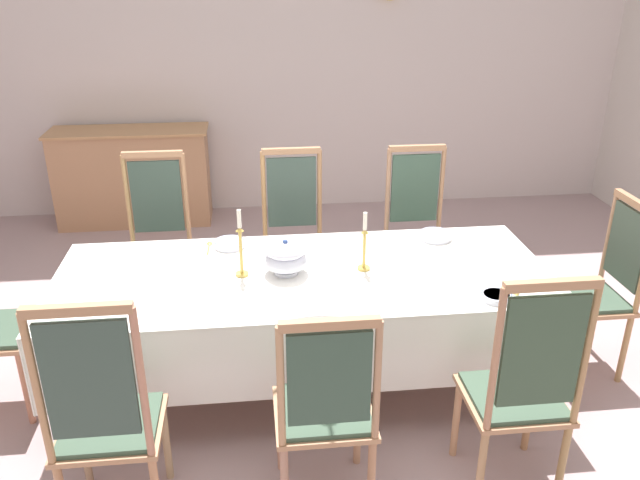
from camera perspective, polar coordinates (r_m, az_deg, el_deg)
name	(u,v)px	position (r m, az deg, el deg)	size (l,w,h in m)	color
ground	(307,399)	(3.83, -1.19, -13.99)	(6.80, 6.35, 0.04)	#A58A8C
back_wall	(274,48)	(6.29, -4.13, 16.68)	(6.80, 0.08, 3.13)	beige
dining_table	(304,284)	(3.57, -1.47, -3.94)	(2.70, 1.05, 0.73)	#A47C4F
tablecloth	(304,291)	(3.59, -1.46, -4.58)	(2.72, 1.07, 0.44)	white
chair_south_a	(104,416)	(2.88, -18.68, -14.64)	(0.44, 0.42, 1.18)	#A57F5F
chair_north_a	(159,239)	(4.49, -14.21, 0.13)	(0.44, 0.42, 1.16)	tan
chair_south_b	(325,407)	(2.85, 0.49, -14.64)	(0.44, 0.42, 1.06)	tan
chair_north_b	(294,233)	(4.45, -2.37, 0.64)	(0.44, 0.42, 1.16)	#A48450
chair_south_c	(522,386)	(3.04, 17.59, -12.35)	(0.44, 0.42, 1.18)	tan
chair_north_c	(417,228)	(4.59, 8.64, 1.07)	(0.44, 0.42, 1.15)	#AC834F
chair_head_east	(599,285)	(4.14, 23.64, -3.68)	(0.42, 0.44, 1.09)	#B07761
soup_tureen	(286,257)	(3.49, -3.09, -1.53)	(0.25, 0.25, 0.20)	white
candlestick_west	(241,249)	(3.46, -7.08, -0.81)	(0.07, 0.07, 0.38)	gold
candlestick_east	(364,247)	(3.52, 3.97, -0.64)	(0.07, 0.07, 0.34)	gold
bowl_near_left	(230,243)	(3.88, -8.07, -0.28)	(0.19, 0.19, 0.04)	white
bowl_near_right	(496,296)	(3.37, 15.46, -4.84)	(0.16, 0.16, 0.03)	white
bowl_far_left	(435,235)	(4.01, 10.25, 0.43)	(0.20, 0.20, 0.04)	white
spoon_primary	(209,245)	(3.91, -9.85, -0.43)	(0.03, 0.18, 0.01)	gold
spoon_secondary	(516,295)	(3.44, 17.11, -4.68)	(0.06, 0.17, 0.01)	gold
sideboard	(133,177)	(6.30, -16.30, 5.46)	(1.44, 0.48, 0.90)	#AE7B57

